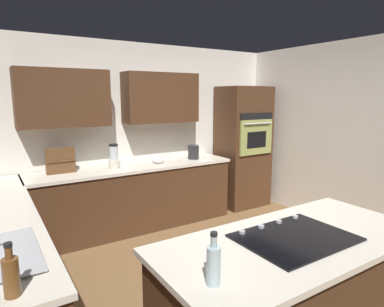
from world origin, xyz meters
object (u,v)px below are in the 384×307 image
Objects in this scene: spice_rack at (60,161)px; cooktop at (294,237)px; kettle at (193,152)px; oil_bottle at (214,264)px; mixing_bowl at (158,160)px; wall_oven at (243,147)px; dish_soap_bottle at (11,275)px; blender at (114,158)px.

cooktop is at bearing 108.34° from spice_rack.
spice_rack is 1.90m from kettle.
cooktop is 3.02m from spice_rack.
cooktop is 0.82m from oil_bottle.
cooktop is 2.24× the size of spice_rack.
cooktop is 4.57× the size of mixing_bowl.
wall_oven is at bearing 178.34° from spice_rack.
oil_bottle is (1.75, 2.92, 0.01)m from kettle.
mixing_bowl is at bearing -97.27° from cooktop.
oil_bottle is (2.75, 2.93, 0.01)m from wall_oven.
wall_oven is 5.91× the size of spice_rack.
dish_soap_bottle is (2.62, 2.48, 0.00)m from kettle.
dish_soap_bottle is at bearing 74.40° from spice_rack.
spice_rack is at bearing -4.26° from mixing_bowl.
kettle is at bearing 177.08° from spice_rack.
blender is at bearing -99.64° from oil_bottle.
kettle is 0.74× the size of oil_bottle.
wall_oven is at bearing -179.68° from blender.
dish_soap_bottle is at bearing -26.72° from oil_bottle.
blender is at bearing 171.53° from spice_rack.
wall_oven is 2.63× the size of cooktop.
kettle is 3.40m from oil_bottle.
blender is 1.20× the size of dish_soap_bottle.
kettle reaches higher than cooktop.
mixing_bowl is at bearing 175.74° from spice_rack.
oil_bottle reaches higher than mixing_bowl.
spice_rack reaches higher than dish_soap_bottle.
dish_soap_bottle is 0.96× the size of oil_bottle.
wall_oven is at bearing -133.10° from oil_bottle.
wall_oven reaches higher than kettle.
kettle is at bearing 180.00° from mixing_bowl.
spice_rack is at bearing -8.47° from blender.
mixing_bowl is (1.60, 0.01, -0.06)m from wall_oven.
blender is 1.97× the size of mixing_bowl.
wall_oven is 2.90m from spice_rack.
cooktop is at bearing 96.15° from blender.
wall_oven is 1.00m from kettle.
mixing_bowl is 1.31m from spice_rack.
kettle is at bearing -109.03° from cooktop.
kettle is (-0.95, -2.76, 0.10)m from cooktop.
dish_soap_bottle is (0.72, 2.58, -0.05)m from spice_rack.
mixing_bowl is 3.14m from oil_bottle.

